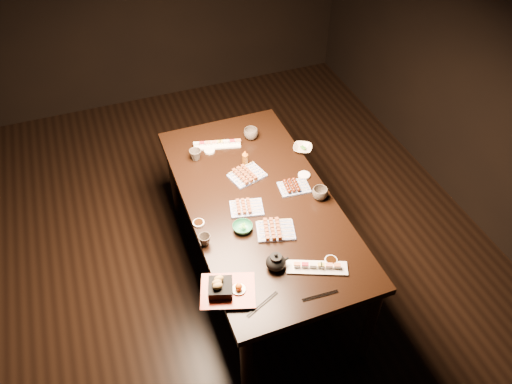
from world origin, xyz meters
TOP-DOWN VIEW (x-y plane):
  - ground at (0.00, 0.00)m, footprint 5.00×5.00m
  - dining_table at (0.18, -0.08)m, footprint 1.34×1.97m
  - sushi_platter_near at (0.29, -0.70)m, footprint 0.35×0.22m
  - sushi_platter_far at (0.10, 0.54)m, footprint 0.34×0.17m
  - yakitori_plate_center at (0.08, -0.13)m, footprint 0.23×0.19m
  - yakitori_plate_right at (0.18, -0.37)m, footprint 0.26×0.21m
  - yakitori_plate_left at (0.18, 0.15)m, footprint 0.26×0.22m
  - tsukune_plate at (0.43, -0.06)m, footprint 0.21×0.16m
  - edamame_bowl_green at (-0.00, -0.29)m, footprint 0.16×0.16m
  - edamame_bowl_cream at (0.64, 0.27)m, footprint 0.18×0.18m
  - tempura_tray at (-0.22, -0.69)m, footprint 0.34×0.31m
  - teacup_near_left at (-0.24, -0.31)m, footprint 0.08×0.08m
  - teacup_mid_right at (0.55, -0.20)m, footprint 0.11×0.11m
  - teacup_far_left at (-0.09, 0.44)m, footprint 0.11×0.11m
  - teacup_far_right at (0.35, 0.53)m, footprint 0.10×0.10m
  - teapot at (0.08, -0.61)m, footprint 0.14×0.14m
  - condiment_bottle at (0.21, 0.26)m, footprint 0.04×0.04m
  - sauce_dish_west at (-0.23, -0.15)m, footprint 0.07×0.07m
  - sauce_dish_east at (0.54, 0.02)m, footprint 0.09×0.09m
  - sauce_dish_se at (0.38, -0.69)m, footprint 0.10×0.10m
  - sauce_dish_nw at (0.02, 0.49)m, footprint 0.10×0.10m
  - chopsticks_near at (-0.08, -0.82)m, footprint 0.21×0.10m
  - chopsticks_se at (0.23, -0.87)m, footprint 0.20×0.03m

SIDE VIEW (x-z plane):
  - ground at x=0.00m, z-range 0.00..0.00m
  - dining_table at x=0.18m, z-range 0.00..0.75m
  - chopsticks_se at x=0.23m, z-range 0.75..0.76m
  - chopsticks_near at x=-0.08m, z-range 0.75..0.76m
  - sauce_dish_west at x=-0.23m, z-range 0.75..0.76m
  - sauce_dish_se at x=0.38m, z-range 0.75..0.76m
  - sauce_dish_nw at x=0.02m, z-range 0.75..0.76m
  - sauce_dish_east at x=0.54m, z-range 0.75..0.76m
  - edamame_bowl_cream at x=0.64m, z-range 0.75..0.78m
  - edamame_bowl_green at x=0.00m, z-range 0.75..0.79m
  - sushi_platter_far at x=0.10m, z-range 0.75..0.79m
  - sushi_platter_near at x=0.29m, z-range 0.75..0.79m
  - tsukune_plate at x=0.43m, z-range 0.75..0.80m
  - yakitori_plate_center at x=0.08m, z-range 0.75..0.80m
  - yakitori_plate_right at x=0.18m, z-range 0.75..0.81m
  - yakitori_plate_left at x=0.18m, z-range 0.75..0.81m
  - teacup_near_left at x=-0.24m, z-range 0.75..0.82m
  - teacup_far_left at x=-0.09m, z-range 0.75..0.83m
  - teacup_mid_right at x=0.55m, z-range 0.75..0.83m
  - teacup_far_right at x=0.35m, z-range 0.75..0.83m
  - tempura_tray at x=-0.22m, z-range 0.75..0.86m
  - teapot at x=0.08m, z-range 0.75..0.86m
  - condiment_bottle at x=0.21m, z-range 0.75..0.87m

